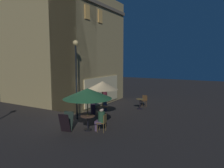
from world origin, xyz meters
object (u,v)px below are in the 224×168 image
at_px(cafe_table_1, 103,111).
at_px(patron_seated_0, 101,118).
at_px(cafe_table_0, 88,120).
at_px(cafe_chair_0, 103,121).
at_px(menu_sandwich_board, 66,122).
at_px(patron_standing_1, 104,98).
at_px(street_lamp_near_corner, 76,66).
at_px(cafe_table_2, 140,102).
at_px(patio_umbrella_0, 87,93).
at_px(cafe_chair_1, 144,100).
at_px(patron_standing_2, 93,103).
at_px(patio_umbrella_1, 103,86).

relative_size(cafe_table_1, patron_seated_0, 0.62).
distance_m(cafe_table_0, cafe_chair_0, 0.84).
xyz_separation_m(menu_sandwich_board, patron_standing_1, (4.67, 0.54, 0.39)).
height_order(street_lamp_near_corner, patron_seated_0, street_lamp_near_corner).
xyz_separation_m(cafe_table_2, patio_umbrella_0, (-5.71, 0.66, 1.44)).
height_order(cafe_table_0, patron_seated_0, patron_seated_0).
relative_size(cafe_table_0, cafe_chair_1, 0.87).
xyz_separation_m(cafe_table_1, cafe_table_2, (3.61, -1.05, -0.03)).
bearing_deg(patron_standing_2, cafe_table_2, -14.12).
height_order(menu_sandwich_board, cafe_table_0, menu_sandwich_board).
height_order(street_lamp_near_corner, cafe_chair_0, street_lamp_near_corner).
height_order(cafe_table_1, patio_umbrella_0, patio_umbrella_0).
bearing_deg(menu_sandwich_board, street_lamp_near_corner, 12.11).
bearing_deg(patio_umbrella_1, patron_standing_2, 72.24).
height_order(menu_sandwich_board, cafe_chair_0, menu_sandwich_board).
xyz_separation_m(street_lamp_near_corner, patio_umbrella_0, (-1.35, -1.80, -1.35)).
bearing_deg(patio_umbrella_1, menu_sandwich_board, 170.60).
bearing_deg(patio_umbrella_1, patron_seated_0, -151.17).
height_order(patio_umbrella_1, patron_standing_1, patio_umbrella_1).
xyz_separation_m(street_lamp_near_corner, cafe_table_0, (-1.35, -1.80, -2.73)).
bearing_deg(street_lamp_near_corner, cafe_chair_0, -114.04).
bearing_deg(patron_standing_2, menu_sandwich_board, -155.45).
bearing_deg(patio_umbrella_0, patron_seated_0, -77.47).
bearing_deg(patron_standing_1, cafe_chair_1, 36.73).
relative_size(menu_sandwich_board, cafe_chair_1, 1.09).
distance_m(patio_umbrella_0, patio_umbrella_1, 2.14).
relative_size(street_lamp_near_corner, cafe_chair_0, 5.32).
distance_m(street_lamp_near_corner, patio_umbrella_0, 2.63).
distance_m(cafe_table_1, patron_standing_2, 1.01).
xyz_separation_m(patio_umbrella_1, cafe_chair_0, (-1.91, -1.21, -1.55)).
bearing_deg(patron_seated_0, cafe_table_0, 0.00).
xyz_separation_m(patio_umbrella_0, patron_standing_1, (3.98, 1.38, -1.05)).
xyz_separation_m(patron_seated_0, patron_standing_2, (2.24, 1.98, 0.16)).
bearing_deg(patio_umbrella_0, patio_umbrella_1, 10.37).
bearing_deg(patio_umbrella_1, cafe_chair_1, -13.67).
bearing_deg(patio_umbrella_0, cafe_chair_1, -6.10).
height_order(cafe_table_0, patio_umbrella_0, patio_umbrella_0).
xyz_separation_m(menu_sandwich_board, patron_standing_2, (3.09, 0.45, 0.38)).
bearing_deg(patron_standing_1, patron_seated_0, -75.86).
bearing_deg(patron_seated_0, street_lamp_near_corner, -38.29).
bearing_deg(cafe_chair_0, cafe_table_0, 0.00).
relative_size(cafe_table_1, patio_umbrella_0, 0.31).
bearing_deg(patio_umbrella_1, patio_umbrella_0, -169.63).
relative_size(cafe_table_2, cafe_chair_0, 0.85).
relative_size(cafe_table_1, cafe_table_2, 1.01).
height_order(patio_umbrella_0, patron_standing_2, patio_umbrella_0).
xyz_separation_m(cafe_table_0, cafe_table_2, (5.71, -0.66, -0.07)).
distance_m(cafe_table_2, patron_seated_0, 5.56).
distance_m(patio_umbrella_0, patron_standing_1, 4.34).
bearing_deg(patron_standing_1, cafe_chair_0, -74.12).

